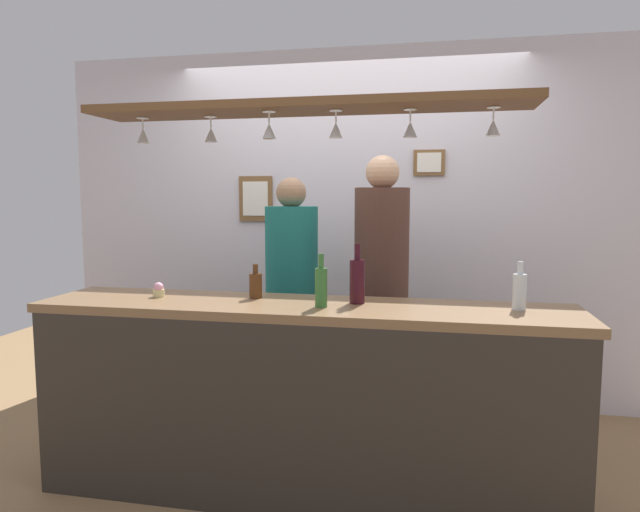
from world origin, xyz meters
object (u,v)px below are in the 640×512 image
object	(u,v)px
bottle_beer_brown_stubby	(256,285)
bottle_beer_green_import	(321,286)
picture_frame_caricature	(256,199)
cupcake	(159,290)
person_middle_teal_shirt	(292,279)
bottle_wine_dark_red	(357,280)
picture_frame_upper_small	(429,163)
person_right_brown_shirt	(381,269)
bottle_soda_clear	(519,291)

from	to	relation	value
bottle_beer_brown_stubby	bottle_beer_green_import	bearing A→B (deg)	-23.83
bottle_beer_brown_stubby	picture_frame_caricature	distance (m)	1.44
cupcake	person_middle_teal_shirt	bearing A→B (deg)	54.57
bottle_beer_green_import	bottle_wine_dark_red	bearing A→B (deg)	39.92
picture_frame_upper_small	picture_frame_caricature	xyz separation A→B (m)	(-1.29, 0.00, -0.26)
bottle_wine_dark_red	picture_frame_caricature	size ratio (longest dim) A/B	0.88
person_right_brown_shirt	bottle_beer_green_import	distance (m)	0.88
cupcake	bottle_beer_brown_stubby	bearing A→B (deg)	8.17
person_right_brown_shirt	bottle_beer_brown_stubby	xyz separation A→B (m)	(-0.60, -0.68, -0.02)
bottle_soda_clear	bottle_beer_brown_stubby	world-z (taller)	bottle_soda_clear
picture_frame_caricature	bottle_beer_brown_stubby	bearing A→B (deg)	-72.09
person_middle_teal_shirt	cupcake	distance (m)	0.93
person_middle_teal_shirt	picture_frame_upper_small	xyz separation A→B (m)	(0.85, 0.62, 0.77)
person_middle_teal_shirt	cupcake	bearing A→B (deg)	-125.43
bottle_beer_green_import	picture_frame_caricature	xyz separation A→B (m)	(-0.81, 1.47, 0.42)
bottle_beer_brown_stubby	picture_frame_upper_small	xyz separation A→B (m)	(0.87, 1.30, 0.70)
cupcake	bottle_wine_dark_red	bearing A→B (deg)	1.90
picture_frame_upper_small	cupcake	bearing A→B (deg)	-135.41
person_right_brown_shirt	cupcake	size ratio (longest dim) A/B	22.80
bottle_beer_brown_stubby	picture_frame_upper_small	world-z (taller)	picture_frame_upper_small
bottle_soda_clear	person_right_brown_shirt	bearing A→B (deg)	134.60
cupcake	person_right_brown_shirt	bearing A→B (deg)	34.08
bottle_beer_green_import	cupcake	distance (m)	0.91
person_middle_teal_shirt	bottle_wine_dark_red	size ratio (longest dim) A/B	5.49
person_right_brown_shirt	picture_frame_caricature	bearing A→B (deg)	148.85
person_middle_teal_shirt	bottle_wine_dark_red	distance (m)	0.90
bottle_beer_green_import	bottle_beer_brown_stubby	distance (m)	0.42
bottle_soda_clear	bottle_wine_dark_red	distance (m)	0.77
bottle_soda_clear	bottle_beer_brown_stubby	xyz separation A→B (m)	(-1.32, 0.05, -0.02)
bottle_wine_dark_red	picture_frame_upper_small	world-z (taller)	picture_frame_upper_small
person_middle_teal_shirt	picture_frame_caricature	world-z (taller)	picture_frame_caricature
bottle_soda_clear	cupcake	size ratio (longest dim) A/B	2.95
bottle_wine_dark_red	bottle_beer_brown_stubby	bearing A→B (deg)	175.90
bottle_wine_dark_red	cupcake	xyz separation A→B (m)	(-1.06, -0.04, -0.08)
person_middle_teal_shirt	bottle_soda_clear	bearing A→B (deg)	-29.31
person_right_brown_shirt	picture_frame_caricature	world-z (taller)	person_right_brown_shirt
person_right_brown_shirt	picture_frame_upper_small	size ratio (longest dim) A/B	8.08
person_right_brown_shirt	picture_frame_upper_small	distance (m)	0.96
person_right_brown_shirt	cupcake	distance (m)	1.35
bottle_wine_dark_red	picture_frame_caricature	world-z (taller)	picture_frame_caricature
picture_frame_caricature	picture_frame_upper_small	bearing A→B (deg)	0.00
bottle_beer_brown_stubby	picture_frame_caricature	world-z (taller)	picture_frame_caricature
bottle_wine_dark_red	picture_frame_caricature	xyz separation A→B (m)	(-0.96, 1.34, 0.40)
bottle_soda_clear	bottle_beer_brown_stubby	distance (m)	1.32
person_middle_teal_shirt	bottle_soda_clear	distance (m)	1.49
bottle_beer_green_import	picture_frame_caricature	world-z (taller)	picture_frame_caricature
person_right_brown_shirt	bottle_beer_green_import	xyz separation A→B (m)	(-0.21, -0.85, 0.02)
bottle_wine_dark_red	picture_frame_caricature	distance (m)	1.70
bottle_wine_dark_red	bottle_beer_green_import	xyz separation A→B (m)	(-0.16, -0.13, -0.01)
person_middle_teal_shirt	picture_frame_upper_small	distance (m)	1.31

